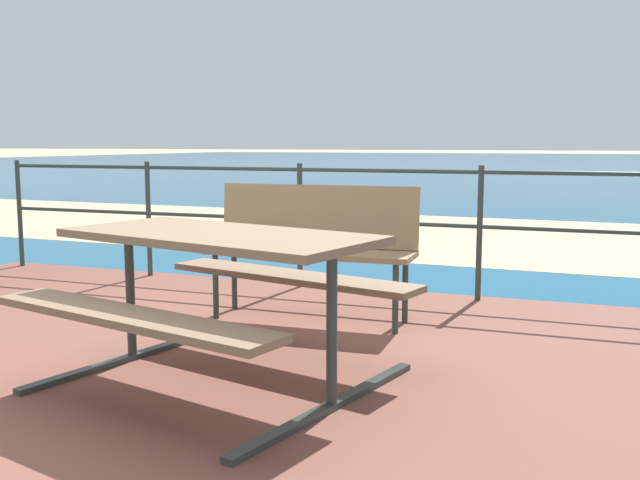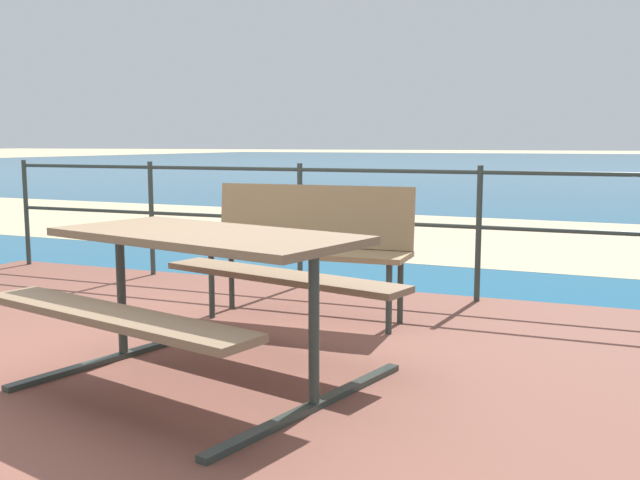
{
  "view_description": "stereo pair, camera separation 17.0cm",
  "coord_description": "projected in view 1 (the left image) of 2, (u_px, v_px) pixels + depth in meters",
  "views": [
    {
      "loc": [
        2.26,
        -3.07,
        1.26
      ],
      "look_at": [
        0.17,
        2.49,
        0.46
      ],
      "focal_mm": 40.61,
      "sensor_mm": 36.0,
      "label": 1
    },
    {
      "loc": [
        2.42,
        -3.01,
        1.26
      ],
      "look_at": [
        0.17,
        2.49,
        0.46
      ],
      "focal_mm": 40.61,
      "sensor_mm": 36.0,
      "label": 2
    }
  ],
  "objects": [
    {
      "name": "park_bench",
      "position": [
        313.0,
        238.0,
        4.92
      ],
      "size": [
        1.43,
        0.47,
        0.91
      ],
      "rotation": [
        0.0,
        0.0,
        0.04
      ],
      "color": "#8C704C",
      "rests_on": "patio_paving"
    },
    {
      "name": "patio_paving",
      "position": [
        124.0,
        378.0,
        3.8
      ],
      "size": [
        6.4,
        5.2,
        0.06
      ],
      "primitive_type": "cube",
      "color": "brown",
      "rests_on": "ground"
    },
    {
      "name": "sea_water",
      "position": [
        551.0,
        165.0,
        40.89
      ],
      "size": [
        90.0,
        90.0,
        0.01
      ],
      "primitive_type": "cube",
      "color": "#145B84",
      "rests_on": "ground"
    },
    {
      "name": "ground_plane",
      "position": [
        124.0,
        384.0,
        3.81
      ],
      "size": [
        240.0,
        240.0,
        0.0
      ],
      "primitive_type": "plane",
      "color": "tan"
    },
    {
      "name": "railing_fence",
      "position": [
        300.0,
        209.0,
        5.98
      ],
      "size": [
        5.94,
        0.04,
        1.03
      ],
      "color": "#2D3833",
      "rests_on": "patio_paving"
    },
    {
      "name": "picnic_table",
      "position": [
        220.0,
        269.0,
        3.58
      ],
      "size": [
        1.87,
        1.76,
        0.76
      ],
      "rotation": [
        0.0,
        0.0,
        -0.24
      ],
      "color": "#7A6047",
      "rests_on": "patio_paving"
    },
    {
      "name": "beach_strip",
      "position": [
        416.0,
        234.0,
        10.02
      ],
      "size": [
        54.13,
        6.64,
        0.01
      ],
      "primitive_type": "cube",
      "rotation": [
        0.0,
        0.0,
        -0.03
      ],
      "color": "tan",
      "rests_on": "ground"
    }
  ]
}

